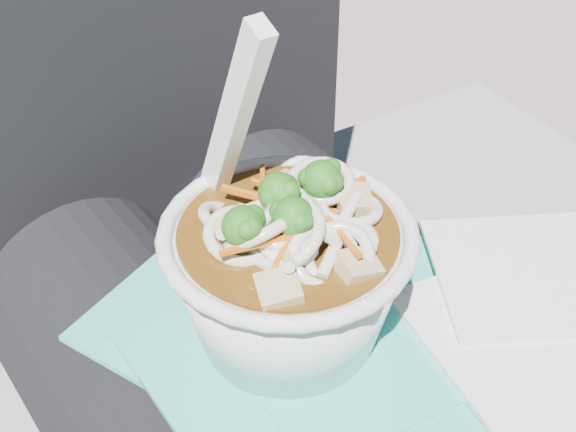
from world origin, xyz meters
TOP-DOWN VIEW (x-y plane):
  - person_body at (0.00, 0.09)m, footprint 0.34×0.94m
  - plastic_bag at (-0.02, -0.02)m, footprint 0.28×0.35m
  - napkins at (0.10, -0.06)m, footprint 0.18×0.20m
  - udon_bowl at (-0.03, 0.03)m, footprint 0.15×0.15m

SIDE VIEW (x-z plane):
  - person_body at x=0.00m, z-range 0.05..1.04m
  - plastic_bag at x=-0.02m, z-range 0.60..0.61m
  - napkins at x=0.10m, z-range 0.61..0.62m
  - udon_bowl at x=-0.03m, z-range 0.57..0.76m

